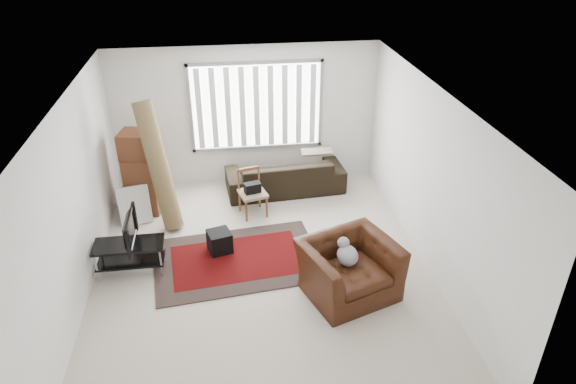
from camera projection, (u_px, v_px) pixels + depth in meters
name	position (u px, v px, depth m)	size (l,w,h in m)	color
room	(259.00, 150.00, 7.40)	(6.00, 6.02, 2.71)	beige
persian_rug	(238.00, 260.00, 8.01)	(2.70, 1.95, 0.02)	black
tv_stand	(130.00, 251.00, 7.60)	(1.02, 0.46, 0.51)	black
tv	(126.00, 230.00, 7.41)	(0.83, 0.11, 0.47)	black
subwoofer	(220.00, 241.00, 8.13)	(0.34, 0.34, 0.34)	black
moving_boxes	(142.00, 175.00, 9.04)	(0.71, 0.66, 1.50)	brown
white_flatpack	(135.00, 205.00, 8.83)	(0.53, 0.08, 0.68)	silver
rolled_rug	(158.00, 166.00, 8.48)	(0.33, 0.33, 2.17)	brown
sofa	(285.00, 170.00, 9.80)	(2.23, 0.97, 0.86)	black
side_chair	(252.00, 191.00, 9.02)	(0.55, 0.55, 0.84)	#846E56
armchair	(349.00, 265.00, 7.14)	(1.53, 1.43, 0.92)	#38190B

